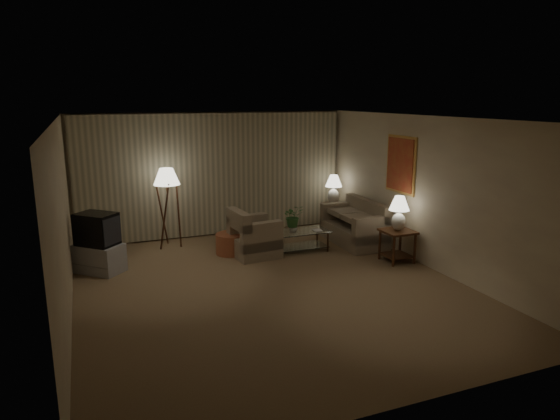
{
  "coord_description": "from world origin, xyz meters",
  "views": [
    {
      "loc": [
        -2.68,
        -7.15,
        3.03
      ],
      "look_at": [
        0.4,
        0.6,
        1.12
      ],
      "focal_mm": 32.0,
      "sensor_mm": 36.0,
      "label": 1
    }
  ],
  "objects_px": {
    "vase": "(293,228)",
    "coffee_table": "(300,238)",
    "table_lamp_far": "(334,187)",
    "crt_tv": "(97,229)",
    "floor_lamp": "(168,206)",
    "ottoman": "(231,244)",
    "side_table_far": "(333,212)",
    "sofa": "(354,226)",
    "table_lamp_near": "(399,210)",
    "armchair": "(254,237)",
    "side_table_near": "(397,240)",
    "tv_cabinet": "(99,258)"
  },
  "relations": [
    {
      "from": "floor_lamp",
      "to": "sofa",
      "type": "bearing_deg",
      "value": -17.73
    },
    {
      "from": "sofa",
      "to": "crt_tv",
      "type": "xyz_separation_m",
      "value": [
        -5.05,
        0.1,
        0.42
      ]
    },
    {
      "from": "vase",
      "to": "table_lamp_near",
      "type": "bearing_deg",
      "value": -38.34
    },
    {
      "from": "coffee_table",
      "to": "armchair",
      "type": "bearing_deg",
      "value": 175.82
    },
    {
      "from": "coffee_table",
      "to": "tv_cabinet",
      "type": "xyz_separation_m",
      "value": [
        -3.77,
        0.2,
        -0.03
      ]
    },
    {
      "from": "sofa",
      "to": "side_table_near",
      "type": "height_order",
      "value": "sofa"
    },
    {
      "from": "floor_lamp",
      "to": "ottoman",
      "type": "relative_size",
      "value": 2.7
    },
    {
      "from": "table_lamp_near",
      "to": "floor_lamp",
      "type": "distance_m",
      "value": 4.56
    },
    {
      "from": "table_lamp_near",
      "to": "vase",
      "type": "xyz_separation_m",
      "value": [
        -1.58,
        1.25,
        -0.49
      ]
    },
    {
      "from": "table_lamp_near",
      "to": "floor_lamp",
      "type": "xyz_separation_m",
      "value": [
        -3.8,
        2.52,
        -0.13
      ]
    },
    {
      "from": "coffee_table",
      "to": "floor_lamp",
      "type": "height_order",
      "value": "floor_lamp"
    },
    {
      "from": "sofa",
      "to": "tv_cabinet",
      "type": "xyz_separation_m",
      "value": [
        -5.05,
        0.1,
        -0.11
      ]
    },
    {
      "from": "table_lamp_near",
      "to": "vase",
      "type": "height_order",
      "value": "table_lamp_near"
    },
    {
      "from": "coffee_table",
      "to": "sofa",
      "type": "bearing_deg",
      "value": 4.46
    },
    {
      "from": "side_table_near",
      "to": "ottoman",
      "type": "xyz_separation_m",
      "value": [
        -2.75,
        1.61,
        -0.21
      ]
    },
    {
      "from": "sofa",
      "to": "side_table_near",
      "type": "xyz_separation_m",
      "value": [
        0.15,
        -1.35,
        0.05
      ]
    },
    {
      "from": "table_lamp_near",
      "to": "crt_tv",
      "type": "bearing_deg",
      "value": 164.38
    },
    {
      "from": "sofa",
      "to": "coffee_table",
      "type": "height_order",
      "value": "sofa"
    },
    {
      "from": "armchair",
      "to": "ottoman",
      "type": "relative_size",
      "value": 1.68
    },
    {
      "from": "side_table_far",
      "to": "vase",
      "type": "xyz_separation_m",
      "value": [
        -1.58,
        -1.32,
        0.11
      ]
    },
    {
      "from": "side_table_far",
      "to": "tv_cabinet",
      "type": "distance_m",
      "value": 5.32
    },
    {
      "from": "tv_cabinet",
      "to": "floor_lamp",
      "type": "distance_m",
      "value": 1.86
    },
    {
      "from": "side_table_far",
      "to": "table_lamp_near",
      "type": "distance_m",
      "value": 2.64
    },
    {
      "from": "table_lamp_near",
      "to": "tv_cabinet",
      "type": "distance_m",
      "value": 5.45
    },
    {
      "from": "sofa",
      "to": "floor_lamp",
      "type": "xyz_separation_m",
      "value": [
        -3.65,
        1.17,
        0.49
      ]
    },
    {
      "from": "crt_tv",
      "to": "floor_lamp",
      "type": "relative_size",
      "value": 0.49
    },
    {
      "from": "table_lamp_near",
      "to": "ottoman",
      "type": "height_order",
      "value": "table_lamp_near"
    },
    {
      "from": "ottoman",
      "to": "table_lamp_far",
      "type": "bearing_deg",
      "value": 19.33
    },
    {
      "from": "sofa",
      "to": "armchair",
      "type": "distance_m",
      "value": 2.21
    },
    {
      "from": "vase",
      "to": "coffee_table",
      "type": "bearing_deg",
      "value": 0.0
    },
    {
      "from": "coffee_table",
      "to": "crt_tv",
      "type": "distance_m",
      "value": 3.81
    },
    {
      "from": "table_lamp_near",
      "to": "side_table_near",
      "type": "bearing_deg",
      "value": 4.76
    },
    {
      "from": "ottoman",
      "to": "coffee_table",
      "type": "bearing_deg",
      "value": -15.23
    },
    {
      "from": "armchair",
      "to": "side_table_far",
      "type": "relative_size",
      "value": 1.69
    },
    {
      "from": "side_table_far",
      "to": "vase",
      "type": "bearing_deg",
      "value": -140.1
    },
    {
      "from": "side_table_near",
      "to": "ottoman",
      "type": "height_order",
      "value": "side_table_near"
    },
    {
      "from": "crt_tv",
      "to": "armchair",
      "type": "bearing_deg",
      "value": 40.88
    },
    {
      "from": "table_lamp_near",
      "to": "vase",
      "type": "distance_m",
      "value": 2.07
    },
    {
      "from": "floor_lamp",
      "to": "armchair",
      "type": "bearing_deg",
      "value": -39.88
    },
    {
      "from": "table_lamp_far",
      "to": "ottoman",
      "type": "xyz_separation_m",
      "value": [
        -2.75,
        -0.96,
        -0.79
      ]
    },
    {
      "from": "floor_lamp",
      "to": "vase",
      "type": "distance_m",
      "value": 2.58
    },
    {
      "from": "table_lamp_far",
      "to": "crt_tv",
      "type": "xyz_separation_m",
      "value": [
        -5.2,
        -1.12,
        -0.21
      ]
    },
    {
      "from": "ottoman",
      "to": "table_lamp_near",
      "type": "bearing_deg",
      "value": -30.35
    },
    {
      "from": "side_table_far",
      "to": "vase",
      "type": "height_order",
      "value": "side_table_far"
    },
    {
      "from": "side_table_far",
      "to": "coffee_table",
      "type": "bearing_deg",
      "value": -137.27
    },
    {
      "from": "sofa",
      "to": "coffee_table",
      "type": "distance_m",
      "value": 1.29
    },
    {
      "from": "tv_cabinet",
      "to": "ottoman",
      "type": "relative_size",
      "value": 1.54
    },
    {
      "from": "side_table_near",
      "to": "armchair",
      "type": "bearing_deg",
      "value": 150.85
    },
    {
      "from": "floor_lamp",
      "to": "table_lamp_near",
      "type": "bearing_deg",
      "value": -33.53
    },
    {
      "from": "armchair",
      "to": "side_table_far",
      "type": "bearing_deg",
      "value": -67.36
    }
  ]
}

